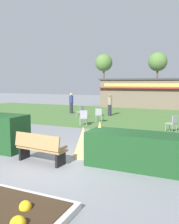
% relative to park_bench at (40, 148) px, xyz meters
% --- Properties ---
extents(ground_plane, '(80.00, 80.00, 0.00)m').
position_rel_park_bench_xyz_m(ground_plane, '(0.45, 0.17, -0.48)').
color(ground_plane, slate).
extents(lawn_patch, '(36.00, 12.00, 0.01)m').
position_rel_park_bench_xyz_m(lawn_patch, '(0.45, 11.72, -0.48)').
color(lawn_patch, '#446B33').
rests_on(lawn_patch, ground_plane).
extents(park_bench, '(1.74, 0.65, 0.95)m').
position_rel_park_bench_xyz_m(park_bench, '(0.00, 0.00, 0.00)').
color(park_bench, '#9E7547').
rests_on(park_bench, ground_plane).
extents(hedge_right, '(2.79, 1.10, 1.04)m').
position_rel_park_bench_xyz_m(hedge_right, '(2.76, 0.87, 0.04)').
color(hedge_right, '#19421E').
rests_on(hedge_right, ground_plane).
extents(ornamental_grass_behind_left, '(0.69, 0.69, 1.26)m').
position_rel_park_bench_xyz_m(ornamental_grass_behind_left, '(-1.83, 1.34, 0.15)').
color(ornamental_grass_behind_left, tan).
rests_on(ornamental_grass_behind_left, ground_plane).
extents(ornamental_grass_behind_right, '(0.57, 0.57, 1.12)m').
position_rel_park_bench_xyz_m(ornamental_grass_behind_right, '(1.49, 1.24, 0.08)').
color(ornamental_grass_behind_right, tan).
rests_on(ornamental_grass_behind_right, ground_plane).
extents(ornamental_grass_behind_center, '(0.75, 0.75, 1.04)m').
position_rel_park_bench_xyz_m(ornamental_grass_behind_center, '(0.96, 1.15, 0.04)').
color(ornamental_grass_behind_center, tan).
rests_on(ornamental_grass_behind_center, ground_plane).
extents(ornamental_grass_behind_far, '(0.71, 0.71, 1.26)m').
position_rel_park_bench_xyz_m(ornamental_grass_behind_far, '(1.52, 1.25, 0.15)').
color(ornamental_grass_behind_far, tan).
rests_on(ornamental_grass_behind_far, ground_plane).
extents(food_kiosk, '(9.85, 4.62, 2.98)m').
position_rel_park_bench_xyz_m(food_kiosk, '(-0.13, 19.51, 1.02)').
color(food_kiosk, '#6B5B4C').
rests_on(food_kiosk, ground_plane).
extents(cafe_chair_west, '(0.53, 0.53, 0.89)m').
position_rel_park_bench_xyz_m(cafe_chair_west, '(-3.11, 9.19, 0.05)').
color(cafe_chair_west, gray).
rests_on(cafe_chair_west, ground_plane).
extents(cafe_chair_east, '(0.59, 0.59, 0.89)m').
position_rel_park_bench_xyz_m(cafe_chair_east, '(3.36, 6.62, 0.05)').
color(cafe_chair_east, gray).
rests_on(cafe_chair_east, ground_plane).
extents(cafe_chair_center, '(0.56, 0.56, 0.89)m').
position_rel_park_bench_xyz_m(cafe_chair_center, '(-1.65, 6.59, 0.05)').
color(cafe_chair_center, gray).
rests_on(cafe_chair_center, ground_plane).
extents(cafe_chair_north, '(0.45, 0.45, 0.89)m').
position_rel_park_bench_xyz_m(cafe_chair_north, '(-1.23, 8.07, 0.05)').
color(cafe_chair_north, gray).
rests_on(cafe_chair_north, ground_plane).
extents(person_strolling, '(0.34, 0.34, 1.69)m').
position_rel_park_bench_xyz_m(person_strolling, '(-1.64, 11.24, 0.38)').
color(person_strolling, '#23232D').
rests_on(person_strolling, ground_plane).
extents(person_standing, '(0.34, 0.34, 1.69)m').
position_rel_park_bench_xyz_m(person_standing, '(-5.07, 11.35, 0.38)').
color(person_standing, '#23232D').
rests_on(person_standing, ground_plane).
extents(parked_car_west_slot, '(4.21, 2.08, 1.20)m').
position_rel_park_bench_xyz_m(parked_car_west_slot, '(-2.78, 27.56, 0.16)').
color(parked_car_west_slot, navy).
rests_on(parked_car_west_slot, ground_plane).
extents(parked_car_center_slot, '(4.26, 2.18, 1.20)m').
position_rel_park_bench_xyz_m(parked_car_center_slot, '(2.19, 27.56, 0.16)').
color(parked_car_center_slot, '#B7BABF').
rests_on(parked_car_center_slot, ground_plane).
extents(tree_left_bg, '(2.80, 2.80, 7.05)m').
position_rel_park_bench_xyz_m(tree_left_bg, '(-1.06, 30.86, 5.12)').
color(tree_left_bg, brown).
rests_on(tree_left_bg, ground_plane).
extents(tree_right_bg, '(2.80, 2.80, 7.20)m').
position_rel_park_bench_xyz_m(tree_right_bg, '(-9.58, 30.78, 5.26)').
color(tree_right_bg, brown).
rests_on(tree_right_bg, ground_plane).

